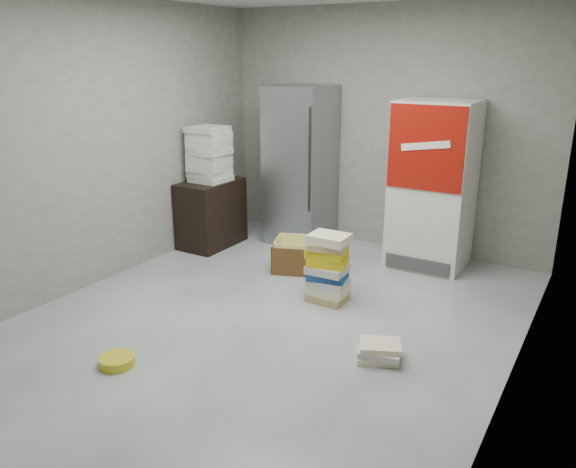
{
  "coord_description": "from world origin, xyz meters",
  "views": [
    {
      "loc": [
        2.47,
        -3.74,
        2.25
      ],
      "look_at": [
        -0.21,
        0.7,
        0.58
      ],
      "focal_mm": 35.0,
      "sensor_mm": 36.0,
      "label": 1
    }
  ],
  "objects_px": {
    "steel_fridge": "(301,166)",
    "cardboard_box": "(294,257)",
    "coke_cooler": "(433,185)",
    "phonebook_stack_main": "(328,268)",
    "wood_shelf": "(211,213)"
  },
  "relations": [
    {
      "from": "steel_fridge",
      "to": "phonebook_stack_main",
      "type": "xyz_separation_m",
      "value": [
        1.14,
        -1.46,
        -0.62
      ]
    },
    {
      "from": "wood_shelf",
      "to": "phonebook_stack_main",
      "type": "distance_m",
      "value": 2.1
    },
    {
      "from": "coke_cooler",
      "to": "wood_shelf",
      "type": "xyz_separation_m",
      "value": [
        -2.48,
        -0.72,
        -0.5
      ]
    },
    {
      "from": "wood_shelf",
      "to": "cardboard_box",
      "type": "distance_m",
      "value": 1.33
    },
    {
      "from": "steel_fridge",
      "to": "coke_cooler",
      "type": "bearing_deg",
      "value": -0.18
    },
    {
      "from": "steel_fridge",
      "to": "phonebook_stack_main",
      "type": "bearing_deg",
      "value": -51.93
    },
    {
      "from": "wood_shelf",
      "to": "phonebook_stack_main",
      "type": "height_order",
      "value": "wood_shelf"
    },
    {
      "from": "wood_shelf",
      "to": "steel_fridge",
      "type": "bearing_deg",
      "value": 41.31
    },
    {
      "from": "wood_shelf",
      "to": "phonebook_stack_main",
      "type": "bearing_deg",
      "value": -20.28
    },
    {
      "from": "steel_fridge",
      "to": "cardboard_box",
      "type": "distance_m",
      "value": 1.31
    },
    {
      "from": "coke_cooler",
      "to": "cardboard_box",
      "type": "relative_size",
      "value": 3.25
    },
    {
      "from": "coke_cooler",
      "to": "phonebook_stack_main",
      "type": "relative_size",
      "value": 2.69
    },
    {
      "from": "steel_fridge",
      "to": "phonebook_stack_main",
      "type": "height_order",
      "value": "steel_fridge"
    },
    {
      "from": "phonebook_stack_main",
      "to": "coke_cooler",
      "type": "bearing_deg",
      "value": 63.81
    },
    {
      "from": "cardboard_box",
      "to": "coke_cooler",
      "type": "bearing_deg",
      "value": 17.44
    }
  ]
}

